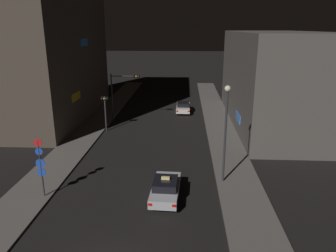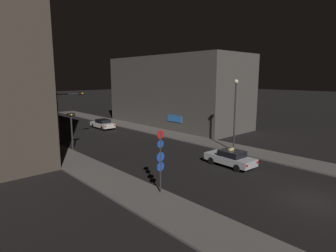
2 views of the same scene
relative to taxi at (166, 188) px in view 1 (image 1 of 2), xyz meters
name	(u,v)px [view 1 (image 1 of 2)]	position (x,y,z in m)	size (l,w,h in m)	color
sidewalk_left	(100,120)	(-9.51, 18.87, -0.67)	(3.31, 56.67, 0.13)	#5B5651
sidewalk_right	(218,122)	(5.33, 18.87, -0.67)	(3.31, 56.67, 0.13)	#5B5651
building_facade_left	(41,35)	(-16.33, 20.07, 9.57)	(10.42, 22.23, 20.60)	#473D33
building_facade_right	(275,79)	(11.72, 18.85, 4.64)	(9.56, 23.35, 10.74)	#514C47
taxi	(166,188)	(0.00, 0.00, 0.00)	(2.00, 4.52, 1.62)	#B7B7BC
far_car	(183,107)	(0.97, 23.44, 0.00)	(1.84, 4.46, 1.42)	silver
traffic_light_overhead	(122,89)	(-6.39, 18.17, 3.46)	(3.52, 0.42, 5.93)	#2D2D33
traffic_light_left_kerb	(105,106)	(-7.60, 14.61, 2.10)	(0.80, 0.42, 3.99)	#2D2D33
sign_pole_left	(41,164)	(-8.33, -0.39, 1.77)	(0.63, 0.10, 4.15)	#2D2D33
street_lamp_near_block	(226,122)	(4.16, 2.53, 4.05)	(0.45, 0.45, 7.26)	#2D2D33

